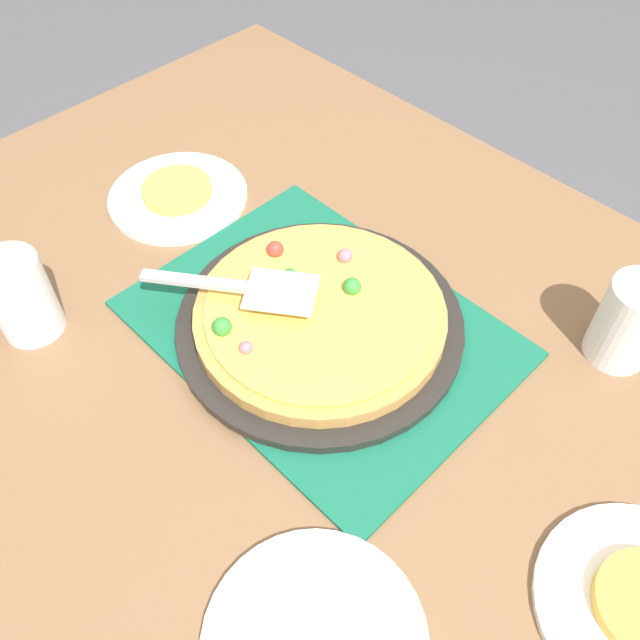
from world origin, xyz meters
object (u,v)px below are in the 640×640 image
at_px(plate_far_right, 178,196).
at_px(pizza_server, 245,287).
at_px(served_slice_right, 177,190).
at_px(cup_corner, 21,297).
at_px(pizza, 319,313).
at_px(cup_near, 629,322).
at_px(pizza_pan, 320,323).

relative_size(plate_far_right, pizza_server, 1.04).
bearing_deg(served_slice_right, pizza_server, -17.57).
bearing_deg(cup_corner, served_slice_right, 104.58).
distance_m(pizza, cup_near, 0.39).
distance_m(served_slice_right, cup_corner, 0.31).
relative_size(plate_far_right, cup_near, 1.83).
distance_m(cup_corner, pizza_server, 0.29).
distance_m(pizza, served_slice_right, 0.35).
bearing_deg(cup_near, served_slice_right, -161.36).
distance_m(plate_far_right, pizza_server, 0.29).
xyz_separation_m(plate_far_right, cup_corner, (0.08, -0.30, 0.06)).
relative_size(pizza, cup_corner, 2.75).
height_order(cup_near, pizza_server, cup_near).
distance_m(plate_far_right, served_slice_right, 0.01).
bearing_deg(pizza_pan, cup_corner, -135.52).
bearing_deg(cup_corner, pizza_pan, 44.48).
distance_m(plate_far_right, cup_corner, 0.31).
height_order(pizza_pan, cup_near, cup_near).
bearing_deg(plate_far_right, pizza_server, -17.57).
bearing_deg(cup_near, pizza_pan, -140.21).
bearing_deg(served_slice_right, plate_far_right, -90.00).
distance_m(served_slice_right, cup_near, 0.68).
bearing_deg(pizza, pizza_pan, 6.26).
bearing_deg(pizza, served_slice_right, 175.35).
bearing_deg(plate_far_right, pizza, -4.65).
height_order(pizza, plate_far_right, pizza).
bearing_deg(plate_far_right, cup_near, 18.64).
bearing_deg(plate_far_right, cup_corner, -75.42).
bearing_deg(pizza, cup_near, 39.68).
relative_size(served_slice_right, cup_near, 0.92).
distance_m(cup_near, pizza_server, 0.48).
height_order(pizza_pan, served_slice_right, served_slice_right).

